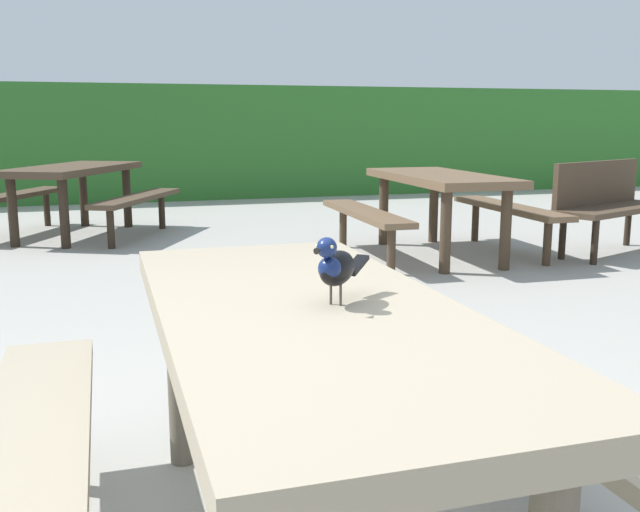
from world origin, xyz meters
The scene contains 6 objects.
hedge_wall centered at (0.00, 10.56, 0.87)m, with size 28.00×2.33×1.73m, color #2D6B28.
picnic_table_foreground centered at (0.18, 0.23, 0.56)m, with size 1.69×1.80×0.74m.
bird_grackle centered at (0.25, 0.20, 0.84)m, with size 0.22×0.22×0.18m.
picnic_table_mid_right centered at (2.56, 4.25, 0.56)m, with size 1.73×1.82×0.74m.
picnic_table_far_centre centered at (-0.60, 6.39, 0.56)m, with size 2.27×2.28×0.74m.
park_bench_side centered at (4.08, 3.94, 0.49)m, with size 1.46×0.93×0.84m.
Camera 1 is at (-0.31, -1.49, 1.21)m, focal length 40.06 mm.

